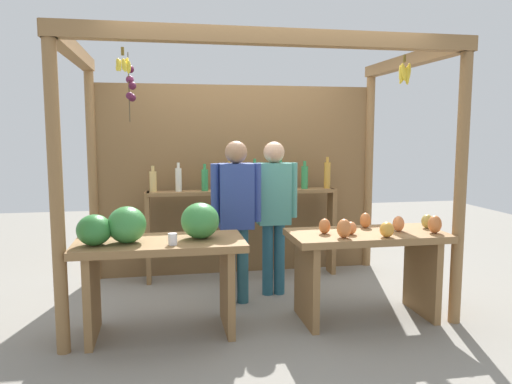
% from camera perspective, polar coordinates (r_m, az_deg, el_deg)
% --- Properties ---
extents(ground_plane, '(12.00, 12.00, 0.00)m').
position_cam_1_polar(ground_plane, '(5.03, -0.41, -12.12)').
color(ground_plane, gray).
rests_on(ground_plane, ground).
extents(market_stall, '(3.34, 2.00, 2.41)m').
position_cam_1_polar(market_stall, '(5.21, -1.35, 4.19)').
color(market_stall, olive).
rests_on(market_stall, ground).
extents(fruit_counter_left, '(1.35, 0.64, 1.07)m').
position_cam_1_polar(fruit_counter_left, '(4.06, -11.47, -6.52)').
color(fruit_counter_left, olive).
rests_on(fruit_counter_left, ground).
extents(fruit_counter_right, '(1.35, 0.64, 0.93)m').
position_cam_1_polar(fruit_counter_right, '(4.45, 12.79, -6.92)').
color(fruit_counter_right, olive).
rests_on(fruit_counter_right, ground).
extents(bottle_shelf_unit, '(2.14, 0.22, 1.36)m').
position_cam_1_polar(bottle_shelf_unit, '(5.52, -1.41, -1.55)').
color(bottle_shelf_unit, olive).
rests_on(bottle_shelf_unit, ground).
extents(vendor_man, '(0.48, 0.21, 1.56)m').
position_cam_1_polar(vendor_man, '(4.67, -2.30, -1.81)').
color(vendor_man, '#2B5F6E').
rests_on(vendor_man, ground).
extents(vendor_woman, '(0.48, 0.21, 1.55)m').
position_cam_1_polar(vendor_woman, '(4.93, 2.07, -1.45)').
color(vendor_woman, '#265B71').
rests_on(vendor_woman, ground).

